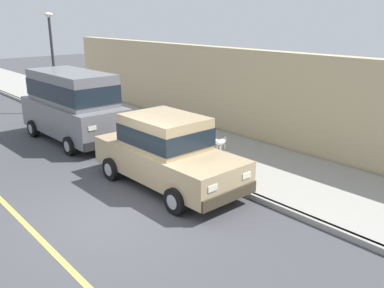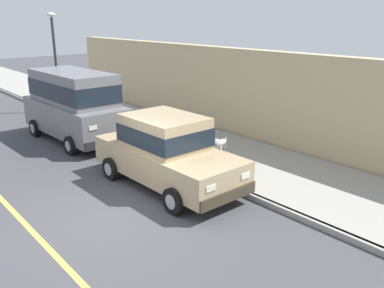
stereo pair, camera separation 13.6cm
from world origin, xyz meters
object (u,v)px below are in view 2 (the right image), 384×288
object	(u,v)px
car_tan_sedan	(166,151)
car_grey_van	(74,103)
dog_white	(221,142)
street_lamp	(55,50)

from	to	relation	value
car_tan_sedan	car_grey_van	bearing A→B (deg)	89.43
car_grey_van	dog_white	distance (m)	5.59
car_grey_van	street_lamp	distance (m)	5.10
car_tan_sedan	car_grey_van	xyz separation A→B (m)	(0.06, 5.61, 0.41)
car_tan_sedan	dog_white	size ratio (longest dim) A/B	6.16
car_tan_sedan	car_grey_van	world-z (taller)	car_grey_van
dog_white	car_tan_sedan	bearing A→B (deg)	-162.85
dog_white	street_lamp	xyz separation A→B (m)	(-1.46, 9.39, 2.48)
car_tan_sedan	dog_white	xyz separation A→B (m)	(2.90, 0.89, -0.55)
dog_white	street_lamp	size ratio (longest dim) A/B	0.17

